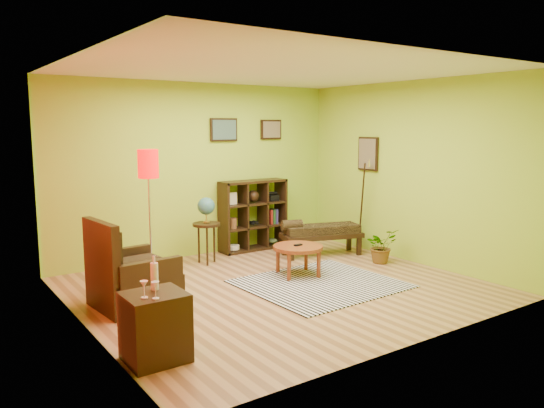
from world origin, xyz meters
TOP-DOWN VIEW (x-y plane):
  - ground at (0.00, 0.00)m, footprint 5.00×5.00m
  - room_shell at (-0.09, 0.01)m, footprint 5.04×4.54m
  - zebra_rug at (0.53, -0.20)m, footprint 2.02×1.83m
  - coffee_table at (0.55, 0.31)m, footprint 0.71×0.71m
  - armchair at (-1.87, 0.41)m, footprint 0.95×0.95m
  - side_cabinet at (-2.20, -1.15)m, footprint 0.53×0.48m
  - floor_lamp at (-1.35, 1.03)m, footprint 0.27×0.27m
  - globe_table at (-0.20, 1.65)m, footprint 0.42×0.42m
  - cube_shelf at (0.91, 2.03)m, footprint 1.20×0.35m
  - bench at (1.57, 1.06)m, footprint 1.41×0.85m
  - potted_plant at (2.05, 0.14)m, footprint 0.52×0.57m

SIDE VIEW (x-z plane):
  - ground at x=0.00m, z-range 0.00..0.00m
  - zebra_rug at x=0.53m, z-range 0.00..0.01m
  - potted_plant at x=2.05m, z-range 0.00..0.42m
  - side_cabinet at x=-2.20m, z-range -0.15..0.79m
  - armchair at x=-1.87m, z-range -0.21..0.85m
  - coffee_table at x=0.55m, z-range 0.15..0.60m
  - bench at x=1.57m, z-range 0.09..0.70m
  - cube_shelf at x=0.91m, z-range 0.00..1.20m
  - globe_table at x=-0.20m, z-range 0.27..1.30m
  - floor_lamp at x=-1.35m, z-range 0.56..2.37m
  - room_shell at x=-0.09m, z-range 0.39..3.21m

